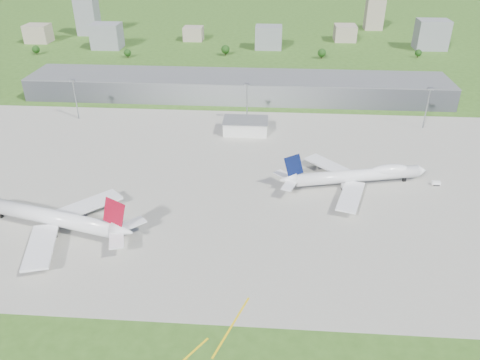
# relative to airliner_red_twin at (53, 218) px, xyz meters

# --- Properties ---
(ground) EXTENTS (1400.00, 1400.00, 0.00)m
(ground) POSITION_rel_airliner_red_twin_xyz_m (64.02, 156.98, -5.75)
(ground) COLOR #32551A
(ground) RESTS_ON ground
(apron) EXTENTS (360.00, 190.00, 0.08)m
(apron) POSITION_rel_airliner_red_twin_xyz_m (74.02, 46.98, -5.71)
(apron) COLOR gray
(apron) RESTS_ON ground
(terminal) EXTENTS (300.00, 42.00, 15.00)m
(terminal) POSITION_rel_airliner_red_twin_xyz_m (64.02, 171.98, 1.75)
(terminal) COLOR slate
(terminal) RESTS_ON ground
(ops_building) EXTENTS (26.00, 16.00, 8.00)m
(ops_building) POSITION_rel_airliner_red_twin_xyz_m (74.02, 106.98, -1.75)
(ops_building) COLOR silver
(ops_building) RESTS_ON ground
(mast_west) EXTENTS (3.50, 2.00, 25.90)m
(mast_west) POSITION_rel_airliner_red_twin_xyz_m (-35.98, 121.98, 11.96)
(mast_west) COLOR gray
(mast_west) RESTS_ON ground
(mast_center) EXTENTS (3.50, 2.00, 25.90)m
(mast_center) POSITION_rel_airliner_red_twin_xyz_m (74.02, 121.98, 11.96)
(mast_center) COLOR gray
(mast_center) RESTS_ON ground
(mast_east) EXTENTS (3.50, 2.00, 25.90)m
(mast_east) POSITION_rel_airliner_red_twin_xyz_m (184.02, 121.98, 11.96)
(mast_east) COLOR gray
(mast_east) RESTS_ON ground
(airliner_red_twin) EXTENTS (77.55, 59.35, 21.58)m
(airliner_red_twin) POSITION_rel_airliner_red_twin_xyz_m (0.00, 0.00, 0.00)
(airliner_red_twin) COLOR white
(airliner_red_twin) RESTS_ON ground
(airliner_blue_quad) EXTENTS (74.20, 57.30, 19.57)m
(airliner_blue_quad) POSITION_rel_airliner_red_twin_xyz_m (132.25, 46.65, -0.31)
(airliner_blue_quad) COLOR white
(airliner_blue_quad) RESTS_ON ground
(tug_yellow) EXTENTS (3.69, 3.96, 1.74)m
(tug_yellow) POSITION_rel_airliner_red_twin_xyz_m (16.96, 1.38, -4.84)
(tug_yellow) COLOR gold
(tug_yellow) RESTS_ON ground
(van_white_near) EXTENTS (2.90, 5.22, 2.53)m
(van_white_near) POSITION_rel_airliner_red_twin_xyz_m (125.78, 41.16, -4.47)
(van_white_near) COLOR white
(van_white_near) RESTS_ON ground
(van_white_far) EXTENTS (4.00, 2.00, 2.12)m
(van_white_far) POSITION_rel_airliner_red_twin_xyz_m (171.20, 49.35, -4.66)
(van_white_far) COLOR white
(van_white_far) RESTS_ON ground
(bldg_far_w) EXTENTS (24.00, 20.00, 18.00)m
(bldg_far_w) POSITION_rel_airliner_red_twin_xyz_m (-155.98, 326.98, 3.25)
(bldg_far_w) COLOR gray
(bldg_far_w) RESTS_ON ground
(bldg_w) EXTENTS (28.00, 22.00, 24.00)m
(bldg_w) POSITION_rel_airliner_red_twin_xyz_m (-75.98, 306.98, 6.25)
(bldg_w) COLOR slate
(bldg_w) RESTS_ON ground
(bldg_cw) EXTENTS (20.00, 18.00, 14.00)m
(bldg_cw) POSITION_rel_airliner_red_twin_xyz_m (4.02, 346.98, 1.25)
(bldg_cw) COLOR gray
(bldg_cw) RESTS_ON ground
(bldg_c) EXTENTS (26.00, 20.00, 22.00)m
(bldg_c) POSITION_rel_airliner_red_twin_xyz_m (84.02, 316.98, 5.25)
(bldg_c) COLOR slate
(bldg_c) RESTS_ON ground
(bldg_ce) EXTENTS (22.00, 24.00, 16.00)m
(bldg_ce) POSITION_rel_airliner_red_twin_xyz_m (164.02, 356.98, 2.25)
(bldg_ce) COLOR gray
(bldg_ce) RESTS_ON ground
(bldg_e) EXTENTS (30.00, 22.00, 28.00)m
(bldg_e) POSITION_rel_airliner_red_twin_xyz_m (244.02, 326.98, 8.25)
(bldg_e) COLOR slate
(bldg_e) RESTS_ON ground
(bldg_tall_w) EXTENTS (22.00, 20.00, 44.00)m
(bldg_tall_w) POSITION_rel_airliner_red_twin_xyz_m (-115.98, 366.98, 16.25)
(bldg_tall_w) COLOR slate
(bldg_tall_w) RESTS_ON ground
(bldg_tall_e) EXTENTS (20.00, 18.00, 36.00)m
(bldg_tall_e) POSITION_rel_airliner_red_twin_xyz_m (204.02, 416.98, 12.25)
(bldg_tall_e) COLOR gray
(bldg_tall_e) RESTS_ON ground
(tree_far_w) EXTENTS (7.20, 7.20, 8.80)m
(tree_far_w) POSITION_rel_airliner_red_twin_xyz_m (-135.98, 276.98, -0.56)
(tree_far_w) COLOR #382314
(tree_far_w) RESTS_ON ground
(tree_w) EXTENTS (6.75, 6.75, 8.25)m
(tree_w) POSITION_rel_airliner_red_twin_xyz_m (-45.98, 271.98, -0.89)
(tree_w) COLOR #382314
(tree_w) RESTS_ON ground
(tree_c) EXTENTS (8.10, 8.10, 9.90)m
(tree_c) POSITION_rel_airliner_red_twin_xyz_m (44.02, 286.98, 0.09)
(tree_c) COLOR #382314
(tree_c) RESTS_ON ground
(tree_e) EXTENTS (7.65, 7.65, 9.35)m
(tree_e) POSITION_rel_airliner_red_twin_xyz_m (134.02, 281.98, -0.24)
(tree_e) COLOR #382314
(tree_e) RESTS_ON ground
(tree_far_e) EXTENTS (6.30, 6.30, 7.70)m
(tree_far_e) POSITION_rel_airliner_red_twin_xyz_m (224.02, 291.98, -1.22)
(tree_far_e) COLOR #382314
(tree_far_e) RESTS_ON ground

